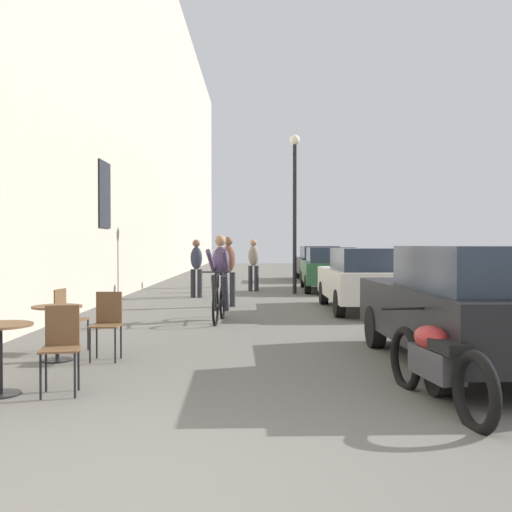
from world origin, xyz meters
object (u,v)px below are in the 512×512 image
at_px(pedestrian_mid, 196,265).
at_px(parked_car_third, 329,268).
at_px(cafe_chair_near_toward_street, 61,343).
at_px(parked_car_fourth, 318,263).
at_px(cafe_table_near, 0,344).
at_px(pedestrian_near, 228,267).
at_px(parked_motorcycle, 437,363).
at_px(parked_car_second, 365,278).
at_px(pedestrian_furthest, 220,260).
at_px(cafe_chair_mid_toward_wall, 67,315).
at_px(pedestrian_far, 253,262).
at_px(parked_car_nearest, 469,305).
at_px(cafe_chair_mid_toward_street, 107,321).
at_px(cyclist_on_bicycle, 220,280).
at_px(cafe_table_mid, 57,321).
at_px(street_lamp, 295,193).

xyz_separation_m(pedestrian_mid, parked_car_third, (4.10, 2.46, -0.19)).
relative_size(cafe_chair_near_toward_street, parked_car_fourth, 0.22).
relative_size(cafe_table_near, pedestrian_near, 0.42).
bearing_deg(cafe_table_near, parked_motorcycle, -5.27).
relative_size(parked_car_second, parked_car_fourth, 0.99).
distance_m(pedestrian_furthest, parked_car_second, 8.34).
xyz_separation_m(pedestrian_furthest, parked_motorcycle, (2.99, -15.40, -0.58)).
bearing_deg(cafe_chair_mid_toward_wall, parked_car_fourth, 72.38).
distance_m(cafe_chair_near_toward_street, pedestrian_furthest, 14.96).
bearing_deg(cafe_chair_near_toward_street, parked_car_fourth, 76.34).
bearing_deg(pedestrian_far, parked_car_nearest, -77.37).
distance_m(cafe_chair_near_toward_street, cafe_chair_mid_toward_street, 1.75).
height_order(cafe_chair_mid_toward_wall, cyclist_on_bicycle, cyclist_on_bicycle).
bearing_deg(cafe_table_mid, parked_car_third, 66.85).
relative_size(parked_car_third, parked_motorcycle, 1.91).
xyz_separation_m(street_lamp, parked_car_fourth, (1.44, 6.83, -2.36)).
bearing_deg(cafe_chair_near_toward_street, cafe_table_near, -172.79).
height_order(cafe_chair_mid_toward_wall, parked_car_fourth, parked_car_fourth).
height_order(parked_car_second, parked_car_fourth, parked_car_fourth).
bearing_deg(cafe_chair_mid_toward_wall, parked_car_nearest, -12.09).
xyz_separation_m(pedestrian_far, parked_car_third, (2.47, 0.14, -0.21)).
relative_size(cafe_chair_near_toward_street, pedestrian_furthest, 0.51).
bearing_deg(cafe_table_mid, cafe_chair_near_toward_street, -70.15).
bearing_deg(pedestrian_furthest, cafe_chair_mid_toward_street, -92.94).
distance_m(parked_car_nearest, parked_motorcycle, 1.92).
bearing_deg(parked_car_third, cafe_chair_mid_toward_wall, -114.67).
bearing_deg(pedestrian_near, cafe_chair_mid_toward_street, -100.97).
bearing_deg(pedestrian_far, cafe_table_mid, -102.31).
relative_size(cafe_chair_near_toward_street, cyclist_on_bicycle, 0.51).
distance_m(parked_car_fourth, parked_motorcycle, 19.52).
distance_m(cafe_chair_mid_toward_wall, parked_car_fourth, 17.53).
distance_m(pedestrian_mid, parked_car_second, 5.40).
bearing_deg(parked_car_fourth, cafe_table_mid, -106.78).
height_order(cafe_chair_mid_toward_street, cafe_chair_mid_toward_wall, same).
xyz_separation_m(cafe_table_near, cafe_chair_near_toward_street, (0.59, 0.07, -0.00)).
relative_size(cafe_table_near, pedestrian_far, 0.43).
xyz_separation_m(cafe_table_mid, parked_car_nearest, (5.20, -0.49, 0.26)).
bearing_deg(parked_car_second, cafe_table_mid, -131.15).
height_order(cafe_table_mid, pedestrian_furthest, pedestrian_furthest).
xyz_separation_m(pedestrian_mid, parked_car_second, (4.20, -3.38, -0.19)).
distance_m(pedestrian_mid, pedestrian_furthest, 4.07).
bearing_deg(parked_motorcycle, pedestrian_near, 105.01).
distance_m(pedestrian_far, parked_car_second, 6.26).
distance_m(pedestrian_furthest, parked_motorcycle, 15.70).
bearing_deg(pedestrian_furthest, cafe_chair_mid_toward_wall, -96.27).
height_order(cyclist_on_bicycle, pedestrian_near, pedestrian_near).
bearing_deg(parked_car_second, cafe_table_near, -123.82).
height_order(cafe_table_near, parked_car_nearest, parked_car_nearest).
distance_m(cafe_chair_mid_toward_street, parked_car_fourth, 17.88).
bearing_deg(cafe_table_mid, cyclist_on_bicycle, 65.06).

